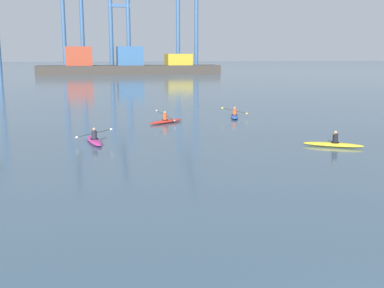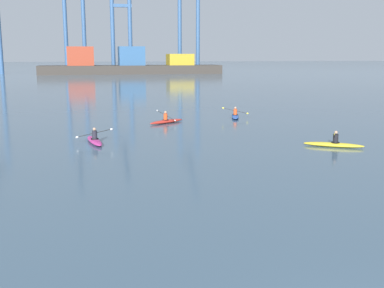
% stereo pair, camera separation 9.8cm
% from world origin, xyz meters
% --- Properties ---
extents(container_barge, '(51.03, 9.33, 7.65)m').
position_xyz_m(container_barge, '(7.41, 129.88, 2.48)').
color(container_barge, '#38332D').
rests_on(container_barge, ground).
extents(gantry_crane_west_mid, '(6.57, 17.10, 35.31)m').
position_xyz_m(gantry_crane_west_mid, '(-7.34, 142.85, 17.98)').
color(gantry_crane_west_mid, '#335684').
rests_on(gantry_crane_west_mid, ground).
extents(gantry_crane_east_mid, '(6.26, 17.67, 30.44)m').
position_xyz_m(gantry_crane_east_mid, '(5.99, 135.50, 15.64)').
color(gantry_crane_east_mid, '#335684').
rests_on(gantry_crane_east_mid, ground).
extents(gantry_crane_east, '(6.96, 16.42, 38.41)m').
position_xyz_m(gantry_crane_east, '(26.99, 139.34, 18.43)').
color(gantry_crane_east, '#335684').
rests_on(gantry_crane_east, ground).
extents(kayak_blue, '(2.17, 3.43, 0.95)m').
position_xyz_m(kayak_blue, '(7.24, 32.03, 0.17)').
color(kayak_blue, '#2856B2').
rests_on(kayak_blue, ground).
extents(kayak_yellow, '(3.21, 2.29, 0.98)m').
position_xyz_m(kayak_yellow, '(8.81, 18.45, 0.17)').
color(kayak_yellow, yellow).
rests_on(kayak_yellow, ground).
extents(kayak_magenta, '(2.24, 3.45, 0.95)m').
position_xyz_m(kayak_magenta, '(-4.67, 22.81, 0.17)').
color(kayak_magenta, '#C13384').
rests_on(kayak_magenta, ground).
extents(kayak_red, '(3.17, 2.37, 0.99)m').
position_xyz_m(kayak_red, '(1.01, 30.20, 0.17)').
color(kayak_red, red).
rests_on(kayak_red, ground).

